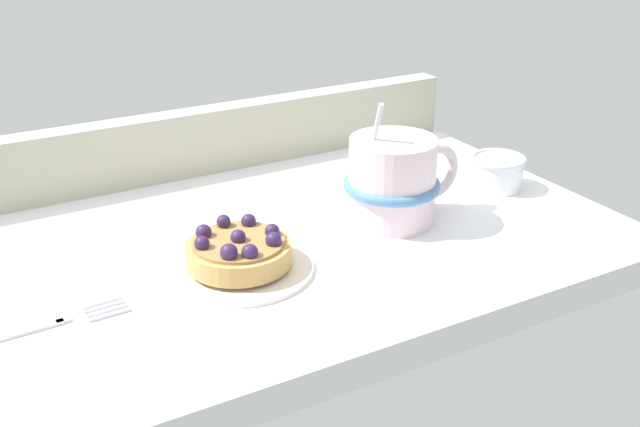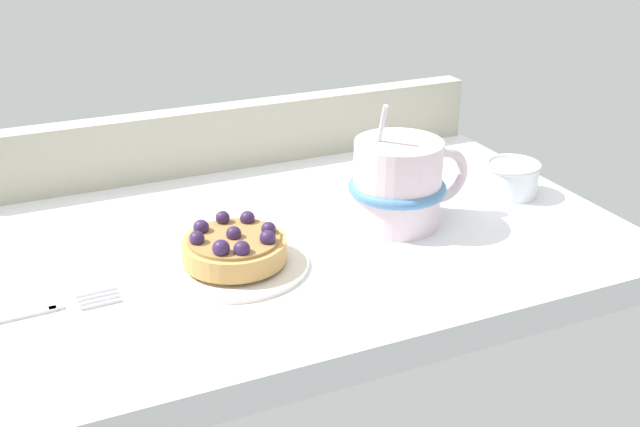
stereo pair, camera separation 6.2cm
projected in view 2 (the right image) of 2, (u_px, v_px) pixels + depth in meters
ground_plane at (294, 244)px, 78.32cm from camera, size 65.30×43.53×3.09cm
window_rail_back at (231, 136)px, 92.90cm from camera, size 64.00×3.06×7.71cm
dessert_plate at (235, 263)px, 70.49cm from camera, size 13.69×13.69×0.81cm
raspberry_tart at (234, 247)px, 69.77cm from camera, size 9.60×9.60×3.50cm
coffee_mug at (399, 183)px, 77.48cm from camera, size 13.47×10.10×13.01cm
dessert_fork at (14, 316)px, 62.35cm from camera, size 17.76×2.57×0.60cm
sugar_bowl at (512, 177)px, 85.44cm from camera, size 6.34×6.34×3.82cm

